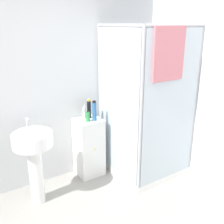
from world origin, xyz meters
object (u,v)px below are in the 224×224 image
(soap_dispenser, at_px, (88,116))
(shampoo_bottle_blue, at_px, (94,111))
(shampoo_bottle_tall_black, at_px, (89,109))
(lotion_bottle_white, at_px, (84,113))
(sink, at_px, (34,153))

(soap_dispenser, height_order, shampoo_bottle_blue, shampoo_bottle_blue)
(shampoo_bottle_tall_black, relative_size, shampoo_bottle_blue, 0.97)
(soap_dispenser, xyz_separation_m, shampoo_bottle_tall_black, (0.08, 0.10, 0.06))
(soap_dispenser, distance_m, shampoo_bottle_tall_black, 0.14)
(shampoo_bottle_blue, height_order, lotion_bottle_white, shampoo_bottle_blue)
(sink, distance_m, soap_dispenser, 0.80)
(soap_dispenser, relative_size, shampoo_bottle_tall_black, 0.62)
(soap_dispenser, bearing_deg, shampoo_bottle_blue, -10.10)
(sink, distance_m, shampoo_bottle_blue, 0.90)
(sink, xyz_separation_m, shampoo_bottle_blue, (0.84, 0.13, 0.30))
(lotion_bottle_white, bearing_deg, shampoo_bottle_blue, -52.97)
(shampoo_bottle_tall_black, bearing_deg, soap_dispenser, -125.98)
(soap_dispenser, relative_size, shampoo_bottle_blue, 0.60)
(shampoo_bottle_tall_black, height_order, shampoo_bottle_blue, shampoo_bottle_blue)
(soap_dispenser, xyz_separation_m, shampoo_bottle_blue, (0.09, -0.02, 0.06))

